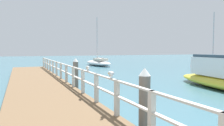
% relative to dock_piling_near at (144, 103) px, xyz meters
% --- Properties ---
extents(pier_deck, '(3.01, 24.46, 0.39)m').
position_rel_dock_piling_near_xyz_m(pier_deck, '(-1.81, 7.31, -0.69)').
color(pier_deck, brown).
rests_on(pier_deck, ground_plane).
extents(pier_railing, '(0.12, 22.98, 0.98)m').
position_rel_dock_piling_near_xyz_m(pier_railing, '(-0.38, 7.31, 0.12)').
color(pier_railing, beige).
rests_on(pier_railing, pier_deck).
extents(dock_piling_near, '(0.29, 0.29, 1.75)m').
position_rel_dock_piling_near_xyz_m(dock_piling_near, '(0.00, 0.00, 0.00)').
color(dock_piling_near, '#6B6056').
rests_on(dock_piling_near, ground_plane).
extents(dock_piling_far, '(0.29, 0.29, 1.75)m').
position_rel_dock_piling_near_xyz_m(dock_piling_far, '(0.00, 6.73, 0.00)').
color(dock_piling_far, '#6B6056').
rests_on(dock_piling_far, ground_plane).
extents(seagull_foreground, '(0.34, 0.40, 0.21)m').
position_rel_dock_piling_near_xyz_m(seagull_foreground, '(-0.39, 1.15, 0.62)').
color(seagull_foreground, white).
rests_on(seagull_foreground, pier_railing).
extents(seagull_background, '(0.25, 0.46, 0.21)m').
position_rel_dock_piling_near_xyz_m(seagull_background, '(-0.38, 3.37, 0.62)').
color(seagull_background, white).
rests_on(seagull_background, pier_railing).
extents(boat_0, '(3.25, 7.59, 1.90)m').
position_rel_dock_piling_near_xyz_m(boat_0, '(7.78, 3.98, -0.25)').
color(boat_0, gold).
rests_on(boat_0, ground_plane).
extents(boat_1, '(2.55, 6.65, 6.74)m').
position_rel_dock_piling_near_xyz_m(boat_1, '(7.36, 23.18, -0.45)').
color(boat_1, white).
rests_on(boat_1, ground_plane).
extents(boat_2, '(2.11, 5.76, 6.25)m').
position_rel_dock_piling_near_xyz_m(boat_2, '(16.56, 12.52, -0.57)').
color(boat_2, red).
rests_on(boat_2, ground_plane).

